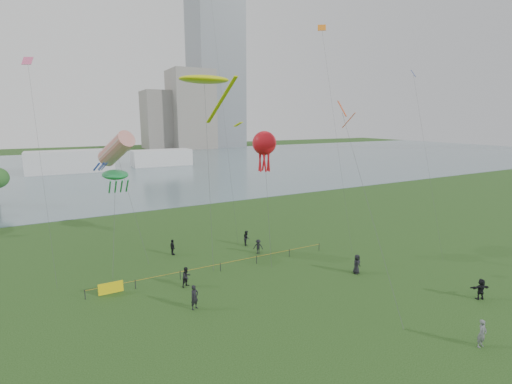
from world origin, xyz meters
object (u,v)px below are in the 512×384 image
kite_flyer (482,333)px  kite_stingray (205,80)px  fence (157,278)px  kite_octopus (264,144)px

kite_flyer → kite_stingray: kite_stingray is taller
kite_flyer → fence: bearing=126.0°
fence → kite_octopus: (11.81, 1.46, 11.50)m
kite_flyer → kite_octopus: bearing=97.9°
fence → kite_stingray: 20.43m
kite_stingray → fence: bearing=-151.0°
fence → kite_stingray: bearing=40.5°
kite_flyer → kite_stingray: bearing=104.8°
kite_octopus → fence: bearing=171.8°
fence → kite_octopus: bearing=7.1°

